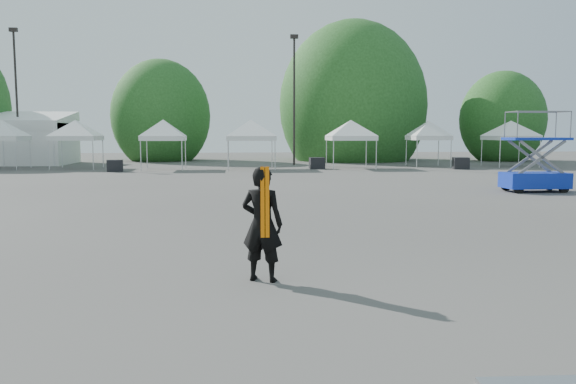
{
  "coord_description": "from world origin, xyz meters",
  "views": [
    {
      "loc": [
        -1.52,
        -10.84,
        2.43
      ],
      "look_at": [
        -0.51,
        -0.16,
        1.3
      ],
      "focal_mm": 35.0,
      "sensor_mm": 36.0,
      "label": 1
    }
  ],
  "objects": [
    {
      "name": "man",
      "position": [
        -1.09,
        -1.78,
        0.95
      ],
      "size": [
        0.81,
        0.68,
        1.9
      ],
      "rotation": [
        0.0,
        0.0,
        2.77
      ],
      "color": "black",
      "rests_on": "ground"
    },
    {
      "name": "scissor_lift",
      "position": [
        10.88,
        11.3,
        1.67
      ],
      "size": [
        2.57,
        1.29,
        3.32
      ],
      "rotation": [
        0.0,
        0.0,
        -0.0
      ],
      "color": "#0C24A5",
      "rests_on": "ground"
    },
    {
      "name": "tree_mid_e",
      "position": [
        9.0,
        39.0,
        4.84
      ],
      "size": [
        5.12,
        5.12,
        7.79
      ],
      "color": "#382314",
      "rests_on": "ground"
    },
    {
      "name": "tent_d",
      "position": [
        -6.26,
        27.37,
        3.06
      ],
      "size": [
        4.0,
        4.0,
        3.88
      ],
      "color": "silver",
      "rests_on": "ground"
    },
    {
      "name": "tree_mid_w",
      "position": [
        -8.0,
        40.0,
        3.93
      ],
      "size": [
        4.16,
        4.16,
        6.33
      ],
      "color": "#382314",
      "rests_on": "ground"
    },
    {
      "name": "ground",
      "position": [
        0.0,
        0.0,
        0.0
      ],
      "size": [
        120.0,
        120.0,
        0.0
      ],
      "primitive_type": "plane",
      "color": "#474442",
      "rests_on": "ground"
    },
    {
      "name": "tent_b",
      "position": [
        -17.19,
        28.88,
        3.06
      ],
      "size": [
        4.03,
        4.03,
        3.88
      ],
      "color": "silver",
      "rests_on": "ground"
    },
    {
      "name": "crate_mid",
      "position": [
        4.05,
        27.05,
        0.39
      ],
      "size": [
        1.04,
        0.83,
        0.78
      ],
      "primitive_type": "cube",
      "rotation": [
        0.0,
        0.0,
        0.05
      ],
      "color": "black",
      "rests_on": "ground"
    },
    {
      "name": "tent_g",
      "position": [
        12.47,
        28.85,
        3.06
      ],
      "size": [
        3.79,
        3.79,
        3.88
      ],
      "color": "silver",
      "rests_on": "ground"
    },
    {
      "name": "crate_west",
      "position": [
        -9.09,
        25.48,
        0.37
      ],
      "size": [
        1.05,
        0.87,
        0.75
      ],
      "primitive_type": "cube",
      "rotation": [
        0.0,
        0.0,
        0.14
      ],
      "color": "black",
      "rests_on": "ground"
    },
    {
      "name": "light_pole_west",
      "position": [
        -18.0,
        34.0,
        5.77
      ],
      "size": [
        0.6,
        0.25,
        10.3
      ],
      "color": "black",
      "rests_on": "ground"
    },
    {
      "name": "tent_e",
      "position": [
        -0.44,
        27.31,
        3.06
      ],
      "size": [
        4.62,
        4.62,
        3.88
      ],
      "color": "silver",
      "rests_on": "ground"
    },
    {
      "name": "tree_far_e",
      "position": [
        22.0,
        37.0,
        3.63
      ],
      "size": [
        3.84,
        3.84,
        5.84
      ],
      "color": "#382314",
      "rests_on": "ground"
    },
    {
      "name": "tent_h",
      "position": [
        18.49,
        28.47,
        3.06
      ],
      "size": [
        4.46,
        4.46,
        3.88
      ],
      "color": "silver",
      "rests_on": "ground"
    },
    {
      "name": "tent_c",
      "position": [
        -12.34,
        28.93,
        3.06
      ],
      "size": [
        4.3,
        4.3,
        3.88
      ],
      "color": "silver",
      "rests_on": "ground"
    },
    {
      "name": "light_pole_east",
      "position": [
        3.0,
        32.0,
        5.52
      ],
      "size": [
        0.6,
        0.25,
        9.8
      ],
      "color": "black",
      "rests_on": "ground"
    },
    {
      "name": "crate_east",
      "position": [
        13.73,
        25.87,
        0.4
      ],
      "size": [
        1.13,
        0.95,
        0.79
      ],
      "primitive_type": "cube",
      "rotation": [
        0.0,
        0.0,
        -0.16
      ],
      "color": "black",
      "rests_on": "ground"
    },
    {
      "name": "tent_f",
      "position": [
        6.47,
        27.51,
        3.06
      ],
      "size": [
        4.39,
        4.39,
        3.88
      ],
      "color": "silver",
      "rests_on": "ground"
    }
  ]
}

